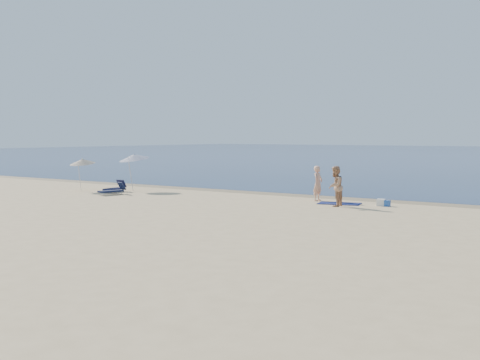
{
  "coord_description": "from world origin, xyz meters",
  "views": [
    {
      "loc": [
        17.23,
        -9.93,
        3.34
      ],
      "look_at": [
        -0.35,
        16.0,
        1.0
      ],
      "focal_mm": 45.0,
      "sensor_mm": 36.0,
      "label": 1
    }
  ],
  "objects_px": {
    "person_left": "(318,183)",
    "blue_cooler": "(385,203)",
    "person_right": "(335,186)",
    "umbrella_near": "(134,157)"
  },
  "relations": [
    {
      "from": "person_left",
      "to": "blue_cooler",
      "type": "relative_size",
      "value": 4.46
    },
    {
      "from": "person_right",
      "to": "umbrella_near",
      "type": "relative_size",
      "value": 0.8
    },
    {
      "from": "person_left",
      "to": "person_right",
      "type": "distance_m",
      "value": 2.41
    },
    {
      "from": "person_left",
      "to": "umbrella_near",
      "type": "relative_size",
      "value": 0.75
    },
    {
      "from": "person_right",
      "to": "blue_cooler",
      "type": "bearing_deg",
      "value": 121.75
    },
    {
      "from": "person_left",
      "to": "person_right",
      "type": "bearing_deg",
      "value": -133.62
    },
    {
      "from": "person_right",
      "to": "person_left",
      "type": "bearing_deg",
      "value": -138.55
    },
    {
      "from": "person_right",
      "to": "blue_cooler",
      "type": "relative_size",
      "value": 4.75
    },
    {
      "from": "person_right",
      "to": "blue_cooler",
      "type": "height_order",
      "value": "person_right"
    },
    {
      "from": "blue_cooler",
      "to": "person_right",
      "type": "bearing_deg",
      "value": -135.35
    }
  ]
}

